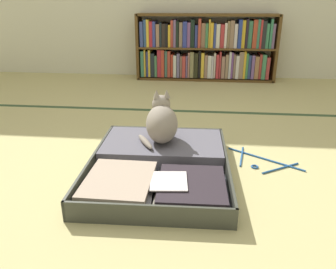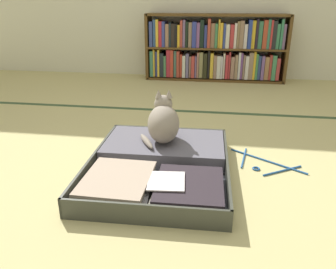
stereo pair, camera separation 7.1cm
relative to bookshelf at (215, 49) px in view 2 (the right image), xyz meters
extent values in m
plane|color=tan|center=(-0.25, -2.25, -0.33)|extent=(10.00, 10.00, 0.00)
cube|color=#375031|center=(-0.25, -1.18, -0.33)|extent=(4.80, 0.05, 0.00)
cube|color=brown|center=(-0.73, 0.00, 0.01)|extent=(0.03, 0.26, 0.70)
cube|color=brown|center=(0.74, 0.00, 0.01)|extent=(0.03, 0.26, 0.70)
cube|color=brown|center=(0.01, 0.00, 0.35)|extent=(1.48, 0.26, 0.02)
cube|color=brown|center=(0.01, 0.00, -0.32)|extent=(1.48, 0.26, 0.02)
cube|color=brown|center=(0.01, 0.00, 0.01)|extent=(1.45, 0.26, 0.02)
cube|color=#3B7A5F|center=(-0.69, 0.00, -0.16)|extent=(0.03, 0.22, 0.28)
cube|color=gold|center=(-0.66, 0.00, -0.15)|extent=(0.02, 0.22, 0.30)
cube|color=#384182|center=(-0.63, 0.01, -0.16)|extent=(0.02, 0.22, 0.27)
cube|color=gold|center=(-0.61, -0.01, -0.15)|extent=(0.02, 0.22, 0.30)
cube|color=#20272E|center=(-0.57, 0.00, -0.17)|extent=(0.04, 0.22, 0.26)
cube|color=#477A4E|center=(-0.54, 0.00, -0.19)|extent=(0.03, 0.22, 0.23)
cube|color=#AE2B3A|center=(-0.50, 0.00, -0.15)|extent=(0.04, 0.22, 0.30)
cube|color=#C33E2C|center=(-0.46, -0.01, -0.15)|extent=(0.03, 0.22, 0.29)
cube|color=#497564|center=(-0.42, 0.01, -0.16)|extent=(0.03, 0.22, 0.29)
cube|color=#AE4333|center=(-0.39, -0.01, -0.16)|extent=(0.03, 0.22, 0.28)
cube|color=#B93C29|center=(-0.36, 0.01, -0.18)|extent=(0.03, 0.22, 0.25)
cube|color=silver|center=(-0.33, 0.00, -0.18)|extent=(0.03, 0.22, 0.24)
cube|color=slate|center=(-0.29, -0.01, -0.17)|extent=(0.03, 0.22, 0.26)
cube|color=#94745F|center=(-0.26, 0.00, -0.19)|extent=(0.02, 0.22, 0.23)
cube|color=#BA403A|center=(-0.23, -0.01, -0.18)|extent=(0.03, 0.22, 0.23)
cube|color=slate|center=(-0.20, 0.00, -0.18)|extent=(0.02, 0.22, 0.23)
cube|color=#A26F60|center=(-0.17, 0.00, -0.17)|extent=(0.02, 0.22, 0.27)
cube|color=#8C8655|center=(-0.14, 0.00, -0.16)|extent=(0.04, 0.22, 0.28)
cube|color=#2A2A18|center=(-0.09, -0.01, -0.17)|extent=(0.04, 0.22, 0.27)
cube|color=black|center=(-0.06, 0.01, -0.16)|extent=(0.02, 0.22, 0.29)
cube|color=yellow|center=(-0.02, 0.00, -0.17)|extent=(0.03, 0.22, 0.27)
cube|color=#92715D|center=(0.01, 0.00, -0.18)|extent=(0.03, 0.22, 0.25)
cube|color=silver|center=(0.05, -0.01, -0.18)|extent=(0.04, 0.22, 0.24)
cube|color=silver|center=(0.08, -0.01, -0.18)|extent=(0.02, 0.22, 0.24)
cube|color=silver|center=(0.11, 0.01, -0.17)|extent=(0.02, 0.22, 0.27)
cube|color=#BF333A|center=(0.14, -0.01, -0.17)|extent=(0.03, 0.22, 0.25)
cube|color=#AC3335|center=(0.17, 0.00, -0.16)|extent=(0.02, 0.22, 0.29)
cube|color=#9C7561|center=(0.20, 0.00, -0.18)|extent=(0.04, 0.22, 0.23)
cube|color=#957A5D|center=(0.24, 0.00, -0.17)|extent=(0.03, 0.22, 0.26)
cube|color=silver|center=(0.27, -0.01, -0.16)|extent=(0.02, 0.22, 0.28)
cube|color=#7B4E98|center=(0.29, 0.01, -0.16)|extent=(0.02, 0.22, 0.28)
cube|color=gray|center=(0.32, 0.01, -0.17)|extent=(0.02, 0.22, 0.26)
cube|color=silver|center=(0.35, 0.00, -0.18)|extent=(0.03, 0.22, 0.25)
cube|color=gray|center=(0.39, 0.00, -0.16)|extent=(0.04, 0.22, 0.29)
cube|color=gold|center=(0.43, 0.00, -0.15)|extent=(0.02, 0.22, 0.29)
cube|color=#408752|center=(0.45, 0.00, -0.17)|extent=(0.02, 0.22, 0.27)
cube|color=#354A81|center=(0.48, 0.01, -0.18)|extent=(0.03, 0.22, 0.25)
cube|color=#795894|center=(0.51, 0.00, -0.18)|extent=(0.03, 0.22, 0.25)
cube|color=#A0734A|center=(0.56, 0.00, -0.18)|extent=(0.04, 0.22, 0.24)
cube|color=#B03D36|center=(0.59, 0.01, -0.17)|extent=(0.03, 0.22, 0.26)
cube|color=#42865A|center=(0.63, -0.01, -0.17)|extent=(0.04, 0.22, 0.26)
cube|color=#B03C3D|center=(0.67, 0.00, -0.19)|extent=(0.04, 0.22, 0.23)
cube|color=#3B4A8E|center=(-0.69, -0.01, 0.15)|extent=(0.03, 0.22, 0.26)
cube|color=#325388|center=(-0.65, 0.00, 0.16)|extent=(0.03, 0.22, 0.28)
cube|color=yellow|center=(-0.62, -0.01, 0.16)|extent=(0.03, 0.22, 0.28)
cube|color=#C22C3A|center=(-0.59, 0.00, 0.15)|extent=(0.03, 0.22, 0.26)
cube|color=#374092|center=(-0.55, 0.00, 0.15)|extent=(0.03, 0.22, 0.26)
cube|color=#A1765A|center=(-0.51, 0.00, 0.14)|extent=(0.04, 0.22, 0.24)
cube|color=#1B272D|center=(-0.48, 0.01, 0.15)|extent=(0.02, 0.22, 0.25)
cube|color=black|center=(-0.45, 0.00, 0.14)|extent=(0.04, 0.22, 0.24)
cube|color=black|center=(-0.42, 0.00, 0.14)|extent=(0.03, 0.22, 0.24)
cube|color=gold|center=(-0.39, 0.00, 0.14)|extent=(0.03, 0.22, 0.23)
cube|color=#B04337|center=(-0.36, 0.01, 0.16)|extent=(0.03, 0.22, 0.28)
cube|color=slate|center=(-0.33, 0.00, 0.16)|extent=(0.03, 0.22, 0.28)
cube|color=black|center=(-0.30, 0.00, 0.16)|extent=(0.03, 0.22, 0.26)
cube|color=#90775B|center=(-0.27, 0.01, 0.15)|extent=(0.04, 0.22, 0.25)
cube|color=#333E96|center=(-0.22, -0.01, 0.15)|extent=(0.04, 0.22, 0.26)
cube|color=#7F5189|center=(-0.18, 0.00, 0.15)|extent=(0.03, 0.22, 0.25)
cube|color=black|center=(-0.14, 0.00, 0.16)|extent=(0.04, 0.22, 0.28)
cube|color=navy|center=(-0.10, 0.01, 0.14)|extent=(0.03, 0.22, 0.23)
cube|color=#B34432|center=(-0.07, -0.01, 0.17)|extent=(0.03, 0.22, 0.29)
cube|color=#936E50|center=(-0.03, 0.01, 0.15)|extent=(0.04, 0.22, 0.25)
cube|color=#3F7E4E|center=(0.01, 0.00, 0.15)|extent=(0.03, 0.22, 0.25)
cube|color=gold|center=(0.04, 0.01, 0.17)|extent=(0.02, 0.22, 0.29)
cube|color=gold|center=(0.06, 0.00, 0.15)|extent=(0.03, 0.22, 0.25)
cube|color=#354692|center=(0.09, 0.00, 0.15)|extent=(0.02, 0.22, 0.25)
cube|color=beige|center=(0.13, -0.01, 0.14)|extent=(0.04, 0.22, 0.24)
cube|color=#BA363A|center=(0.17, 0.01, 0.14)|extent=(0.04, 0.22, 0.24)
cube|color=silver|center=(0.21, 0.00, 0.15)|extent=(0.03, 0.22, 0.25)
cube|color=#8F7853|center=(0.23, 0.01, 0.16)|extent=(0.03, 0.22, 0.27)
cube|color=#8D6F57|center=(0.27, 0.00, 0.16)|extent=(0.04, 0.22, 0.28)
cube|color=silver|center=(0.31, 0.00, 0.15)|extent=(0.03, 0.22, 0.24)
cube|color=#283E96|center=(0.35, -0.01, 0.17)|extent=(0.04, 0.22, 0.29)
cube|color=gold|center=(0.39, 0.01, 0.16)|extent=(0.04, 0.22, 0.28)
cube|color=#251C2A|center=(0.42, 0.00, 0.17)|extent=(0.02, 0.22, 0.29)
cube|color=#3A7452|center=(0.46, 0.01, 0.16)|extent=(0.04, 0.22, 0.27)
cube|color=#B0432B|center=(0.50, 0.00, 0.17)|extent=(0.04, 0.22, 0.29)
cube|color=#357A5F|center=(0.54, 0.00, 0.17)|extent=(0.03, 0.22, 0.29)
cube|color=#C13133|center=(0.57, -0.01, 0.17)|extent=(0.02, 0.22, 0.29)
cube|color=#212728|center=(0.60, 0.00, 0.16)|extent=(0.04, 0.22, 0.28)
cube|color=#408C5F|center=(0.63, 0.01, 0.15)|extent=(0.03, 0.22, 0.25)
cube|color=#357F58|center=(0.67, 0.00, 0.17)|extent=(0.02, 0.22, 0.29)
cube|color=slate|center=(0.69, 0.00, 0.15)|extent=(0.03, 0.22, 0.25)
cube|color=#3C3F36|center=(-0.22, -2.45, -0.33)|extent=(0.71, 0.45, 0.01)
cube|color=#3C3F36|center=(-0.21, -2.66, -0.29)|extent=(0.69, 0.03, 0.10)
cube|color=#3C3F36|center=(-0.56, -2.46, -0.29)|extent=(0.02, 0.43, 0.10)
cube|color=#3C3F36|center=(0.12, -2.44, -0.29)|extent=(0.02, 0.43, 0.10)
cube|color=#4A4E58|center=(-0.22, -2.45, -0.32)|extent=(0.68, 0.42, 0.01)
cube|color=#3C3F36|center=(-0.23, -2.02, -0.33)|extent=(0.71, 0.45, 0.01)
cube|color=#3C3F36|center=(-0.24, -1.82, -0.29)|extent=(0.69, 0.03, 0.10)
cube|color=#3C3F36|center=(-0.57, -2.03, -0.29)|extent=(0.02, 0.43, 0.10)
cube|color=#3C3F36|center=(0.11, -2.01, -0.29)|extent=(0.02, 0.43, 0.10)
cube|color=#4A4E58|center=(-0.23, -2.02, -0.32)|extent=(0.68, 0.42, 0.01)
cylinder|color=black|center=(-0.23, -2.24, -0.32)|extent=(0.67, 0.03, 0.02)
cube|color=silver|center=(-0.39, -2.46, -0.31)|extent=(0.31, 0.37, 0.02)
cube|color=slate|center=(-0.37, -2.45, -0.29)|extent=(0.32, 0.37, 0.02)
cube|color=#B9AD8B|center=(-0.39, -2.45, -0.27)|extent=(0.30, 0.35, 0.02)
cube|color=tan|center=(-0.38, -2.45, -0.25)|extent=(0.30, 0.36, 0.01)
cube|color=silver|center=(-0.06, -2.44, -0.31)|extent=(0.32, 0.32, 0.02)
cube|color=slate|center=(-0.06, -2.45, -0.29)|extent=(0.30, 0.36, 0.02)
cube|color=#2C242B|center=(-0.05, -2.44, -0.26)|extent=(0.31, 0.34, 0.02)
cube|color=white|center=(-0.15, -2.45, -0.25)|extent=(0.18, 0.19, 0.01)
cube|color=#5C5A66|center=(-0.23, -2.02, -0.28)|extent=(0.67, 0.41, 0.08)
torus|color=white|center=(-0.24, -2.06, -0.24)|extent=(0.12, 0.12, 0.01)
cylinder|color=black|center=(-0.43, -1.83, -0.29)|extent=(0.02, 0.02, 0.09)
cylinder|color=black|center=(-0.05, -1.82, -0.29)|extent=(0.02, 0.02, 0.09)
cube|color=white|center=(-0.22, -2.65, -0.31)|extent=(0.04, 0.00, 0.02)
cube|color=#2E883B|center=(-0.41, -2.66, -0.29)|extent=(0.03, 0.00, 0.02)
cube|color=red|center=(-0.03, -2.65, -0.31)|extent=(0.03, 0.00, 0.02)
cube|color=white|center=(-0.11, -2.65, -0.30)|extent=(0.03, 0.00, 0.02)
ellipsoid|color=gray|center=(-0.24, -2.03, -0.14)|extent=(0.21, 0.28, 0.21)
ellipsoid|color=gray|center=(-0.24, -1.96, -0.18)|extent=(0.13, 0.11, 0.11)
sphere|color=gray|center=(-0.24, -1.97, -0.04)|extent=(0.10, 0.10, 0.10)
cone|color=gray|center=(-0.21, -1.97, 0.02)|extent=(0.04, 0.04, 0.05)
cone|color=gray|center=(-0.27, -1.98, 0.02)|extent=(0.04, 0.04, 0.05)
sphere|color=gold|center=(-0.23, -1.93, -0.03)|extent=(0.02, 0.02, 0.02)
sphere|color=gold|center=(-0.27, -1.93, -0.03)|extent=(0.02, 0.02, 0.02)
ellipsoid|color=gray|center=(-0.32, -2.09, -0.22)|extent=(0.13, 0.19, 0.03)
cylinder|color=#25599F|center=(0.34, -2.01, -0.33)|extent=(0.39, 0.26, 0.01)
cylinder|color=#25599F|center=(0.41, -2.12, -0.33)|extent=(0.22, 0.14, 0.01)
cylinder|color=#25599F|center=(0.22, -1.99, -0.33)|extent=(0.05, 0.25, 0.01)
torus|color=#25599F|center=(0.27, -2.11, -0.33)|extent=(0.06, 0.06, 0.01)
camera|label=1|loc=(-0.03, -3.74, 0.50)|focal=35.57mm
camera|label=2|loc=(0.04, -3.73, 0.50)|focal=35.57mm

